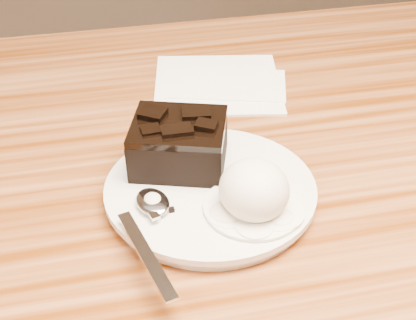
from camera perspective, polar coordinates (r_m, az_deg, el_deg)
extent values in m
cylinder|color=beige|center=(0.58, 0.22, -3.10)|extent=(0.20, 0.20, 0.02)
cube|color=black|center=(0.59, -2.75, 1.33)|extent=(0.11, 0.10, 0.04)
ellipsoid|color=white|center=(0.54, 4.39, -2.80)|extent=(0.06, 0.07, 0.05)
cylinder|color=white|center=(0.55, 4.29, -4.52)|extent=(0.09, 0.09, 0.00)
cube|color=white|center=(0.78, 0.90, 7.32)|extent=(0.19, 0.19, 0.01)
cube|color=black|center=(0.55, 6.95, -5.11)|extent=(0.01, 0.01, 0.00)
cube|color=black|center=(0.53, 1.45, -6.04)|extent=(0.01, 0.01, 0.00)
cube|color=black|center=(0.57, 6.06, -3.36)|extent=(0.01, 0.01, 0.00)
cube|color=black|center=(0.55, -3.46, -4.72)|extent=(0.01, 0.01, 0.00)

